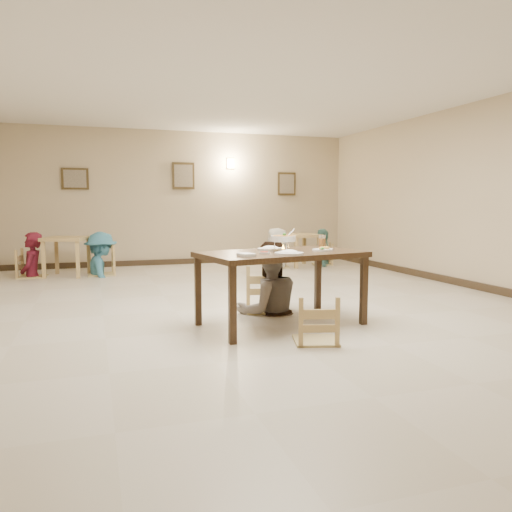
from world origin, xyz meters
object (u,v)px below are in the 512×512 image
object	(u,v)px
chair_far	(265,271)
chair_near	(316,297)
bg_diner_c	(277,228)
bg_chair_ll	(31,251)
main_table	(281,259)
bg_diner_b	(100,232)
main_diner	(269,241)
bg_diner_a	(30,232)
bg_chair_rr	(322,245)
bg_chair_rl	(277,244)
bg_table_left	(66,244)
bg_diner_d	(323,229)
drink_glass	(322,242)
bg_chair_lr	(101,248)
bg_table_right	(300,240)
curry_warmer	(283,239)

from	to	relation	value
chair_far	chair_near	xyz separation A→B (m)	(0.01, -1.52, -0.06)
bg_diner_c	chair_far	bearing A→B (deg)	-15.12
chair_far	bg_chair_ll	distance (m)	5.23
main_table	bg_diner_b	bearing A→B (deg)	100.58
main_diner	bg_diner_a	world-z (taller)	main_diner
bg_chair_rr	bg_chair_rl	bearing A→B (deg)	-65.10
bg_table_left	bg_diner_b	distance (m)	0.66
bg_table_left	bg_diner_a	size ratio (longest dim) A/B	0.55
chair_near	bg_diner_b	size ratio (longest dim) A/B	0.54
bg_chair_rl	bg_diner_b	xyz separation A→B (m)	(-3.64, -0.02, 0.33)
bg_diner_d	main_diner	bearing A→B (deg)	166.61
bg_chair_ll	main_table	bearing A→B (deg)	-139.73
chair_near	drink_glass	size ratio (longest dim) A/B	5.50
chair_far	bg_chair_ll	xyz separation A→B (m)	(-3.19, 4.14, -0.02)
bg_chair_rl	bg_diner_c	xyz separation A→B (m)	(-0.00, 0.00, 0.35)
main_diner	bg_chair_rr	distance (m)	5.15
bg_chair_lr	bg_table_left	bearing A→B (deg)	-97.68
bg_chair_rl	bg_chair_lr	bearing A→B (deg)	100.56
main_diner	bg_diner_b	world-z (taller)	main_diner
bg_table_right	bg_chair_lr	bearing A→B (deg)	-178.66
bg_chair_ll	bg_diner_a	size ratio (longest dim) A/B	0.59
bg_diner_a	bg_diner_c	distance (m)	4.89
drink_glass	bg_chair_ll	distance (m)	6.00
chair_near	bg_diner_a	bearing A→B (deg)	-44.90
drink_glass	bg_diner_b	world-z (taller)	bg_diner_b
main_table	bg_diner_c	world-z (taller)	bg_diner_c
bg_table_right	bg_diner_a	distance (m)	5.46
main_table	bg_diner_d	distance (m)	5.76
bg_table_right	bg_chair_ll	distance (m)	5.46
bg_chair_rl	bg_diner_c	world-z (taller)	bg_diner_c
bg_chair_ll	chair_near	bearing A→B (deg)	-142.87
bg_chair_rr	bg_diner_d	bearing A→B (deg)	17.49
curry_warmer	bg_table_left	bearing A→B (deg)	117.41
bg_chair_ll	bg_diner_d	bearing A→B (deg)	-81.53
bg_diner_a	bg_diner_c	size ratio (longest dim) A/B	0.99
bg_table_left	bg_chair_lr	world-z (taller)	bg_chair_lr
drink_glass	bg_chair_lr	bearing A→B (deg)	118.33
chair_near	main_diner	xyz separation A→B (m)	(0.02, 1.46, 0.45)
curry_warmer	bg_chair_rl	world-z (taller)	curry_warmer
main_diner	bg_chair_ll	world-z (taller)	main_diner
main_table	bg_diner_c	bearing A→B (deg)	59.11
chair_near	curry_warmer	distance (m)	0.94
bg_chair_rr	main_table	bearing A→B (deg)	-12.77
bg_chair_rr	bg_diner_d	xyz separation A→B (m)	(0.00, -0.00, 0.36)
bg_chair_ll	bg_chair_lr	distance (m)	1.24
chair_far	bg_chair_ll	bearing A→B (deg)	141.00
main_diner	curry_warmer	size ratio (longest dim) A/B	5.78
main_table	bg_diner_d	size ratio (longest dim) A/B	1.19
chair_far	bg_chair_rr	xyz separation A→B (m)	(2.84, 4.23, -0.06)
bg_chair_lr	drink_glass	bearing A→B (deg)	26.87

